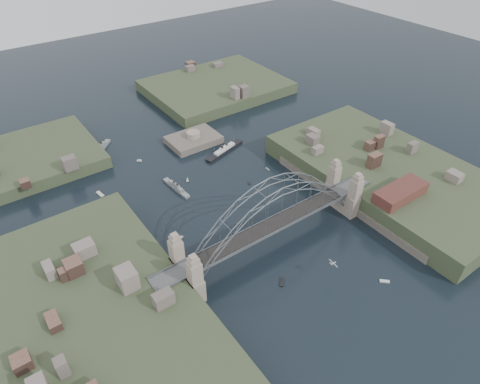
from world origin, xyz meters
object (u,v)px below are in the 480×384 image
object	(u,v)px
fort_island	(194,143)
ocean_liner	(225,150)
bridge	(274,215)
naval_cruiser_far	(101,149)
wharf_shed	(400,192)
naval_cruiser_near	(176,188)

from	to	relation	value
fort_island	ocean_liner	bearing A→B (deg)	-65.29
bridge	fort_island	size ratio (longest dim) A/B	3.82
fort_island	naval_cruiser_far	bearing A→B (deg)	153.39
ocean_liner	bridge	bearing A→B (deg)	-108.65
wharf_shed	naval_cruiser_far	bearing A→B (deg)	123.66
fort_island	wharf_shed	xyz separation A→B (m)	(32.00, -84.00, 10.34)
bridge	naval_cruiser_near	size ratio (longest dim) A/B	5.42
naval_cruiser_near	naval_cruiser_far	bearing A→B (deg)	106.30
naval_cruiser_near	ocean_liner	world-z (taller)	ocean_liner
naval_cruiser_near	naval_cruiser_far	world-z (taller)	naval_cruiser_far
naval_cruiser_far	fort_island	bearing A→B (deg)	-26.61
naval_cruiser_far	ocean_liner	bearing A→B (deg)	-37.38
wharf_shed	naval_cruiser_far	world-z (taller)	wharf_shed
fort_island	ocean_liner	distance (m)	16.09
bridge	ocean_liner	bearing A→B (deg)	71.35
naval_cruiser_far	ocean_liner	xyz separation A→B (m)	(42.62, -32.56, 0.02)
fort_island	wharf_shed	world-z (taller)	wharf_shed
ocean_liner	fort_island	bearing A→B (deg)	114.71
bridge	naval_cruiser_near	world-z (taller)	bridge
bridge	wharf_shed	bearing A→B (deg)	-17.65
naval_cruiser_far	bridge	bearing A→B (deg)	-74.80
bridge	naval_cruiser_far	distance (m)	91.90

